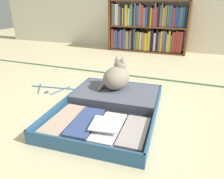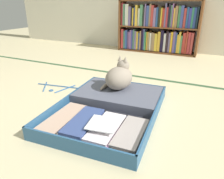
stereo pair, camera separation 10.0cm
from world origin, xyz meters
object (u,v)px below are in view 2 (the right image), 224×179
object	(u,v)px
bookshelf	(158,28)
black_cat	(120,77)
open_suitcase	(111,105)
clothes_hanger	(56,87)

from	to	relation	value
bookshelf	black_cat	size ratio (longest dim) A/B	4.27
bookshelf	black_cat	xyz separation A→B (m)	(0.17, -1.94, -0.19)
open_suitcase	clothes_hanger	xyz separation A→B (m)	(-0.69, 0.17, -0.03)
black_cat	open_suitcase	bearing A→B (deg)	-82.44
bookshelf	clothes_hanger	distance (m)	2.09
open_suitcase	bookshelf	bearing A→B (deg)	95.28
open_suitcase	black_cat	distance (m)	0.27
open_suitcase	black_cat	size ratio (longest dim) A/B	3.36
open_suitcase	clothes_hanger	distance (m)	0.71
open_suitcase	clothes_hanger	bearing A→B (deg)	165.90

